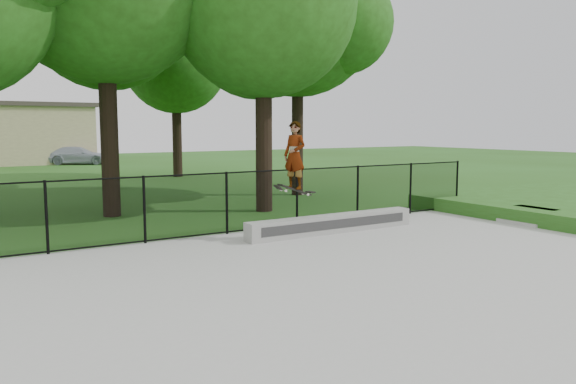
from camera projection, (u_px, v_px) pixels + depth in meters
ground at (399, 300)px, 8.49m from camera, size 100.00×100.00×0.00m
concrete_slab at (399, 298)px, 8.48m from camera, size 14.00×12.00×0.06m
grind_ledge at (333, 224)px, 13.60m from camera, size 4.68×0.40×0.43m
car_c at (78, 155)px, 39.22m from camera, size 4.32×3.18×1.25m
skater_airborne at (295, 157)px, 12.71m from camera, size 0.80×0.65×1.75m
chainlink_fence at (227, 203)px, 13.35m from camera, size 16.06×0.06×1.50m
concrete_steps at (531, 218)px, 15.01m from camera, size 1.07×1.20×0.45m
tree_row at (120, 8)px, 19.32m from camera, size 20.55×18.56×10.87m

